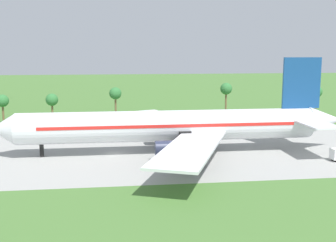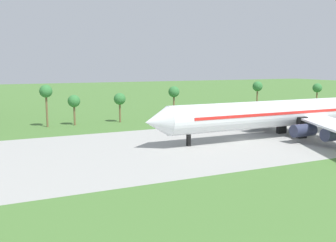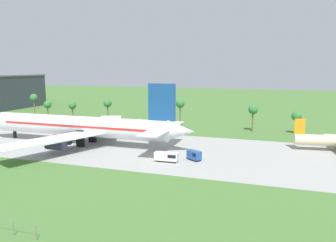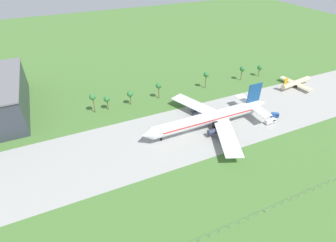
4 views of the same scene
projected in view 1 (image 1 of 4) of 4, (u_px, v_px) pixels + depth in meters
ground_plane at (115, 153)px, 88.04m from camera, size 600.00×600.00×0.00m
taxiway_strip at (115, 153)px, 88.04m from camera, size 320.00×44.00×0.02m
jet_airliner at (177, 126)px, 87.70m from camera, size 74.39×62.27×19.86m
palm_tree_row at (156, 95)px, 125.51m from camera, size 121.68×3.60×11.98m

